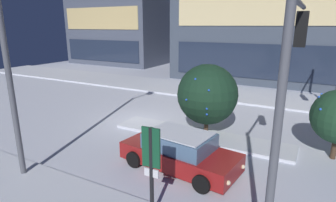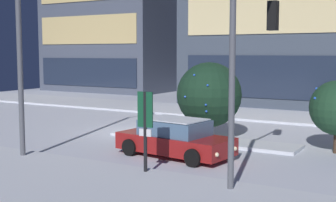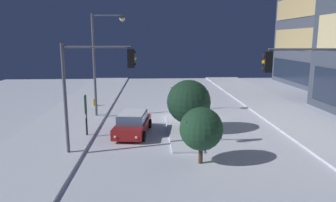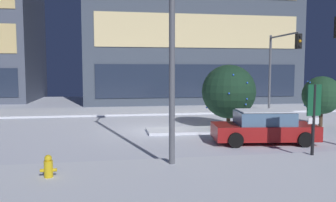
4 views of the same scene
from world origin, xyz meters
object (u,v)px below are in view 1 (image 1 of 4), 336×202
Objects in this scene: car_near at (180,151)px; decorated_tree_median at (207,94)px; traffic_light_corner_near_right at (290,77)px; parking_info_sign at (151,162)px; street_lamp_arched at (22,28)px.

decorated_tree_median is (-0.35, 3.83, 1.40)m from car_near.
traffic_light_corner_near_right reaches higher than car_near.
parking_info_sign is at bearing -82.39° from decorated_tree_median.
street_lamp_arched is at bearing -144.25° from car_near.
car_near is 1.34× the size of decorated_tree_median.
decorated_tree_median is (-0.91, 6.80, 0.34)m from parking_info_sign.
decorated_tree_median reaches higher than parking_info_sign.
street_lamp_arched is 6.43m from parking_info_sign.
car_near is 1.74× the size of parking_info_sign.
parking_info_sign is 0.77× the size of decorated_tree_median.
street_lamp_arched reaches higher than car_near.
parking_info_sign is at bearing -72.11° from car_near.
traffic_light_corner_near_right reaches higher than parking_info_sign.
car_near is 5.45m from traffic_light_corner_near_right.
traffic_light_corner_near_right is 1.69× the size of decorated_tree_median.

